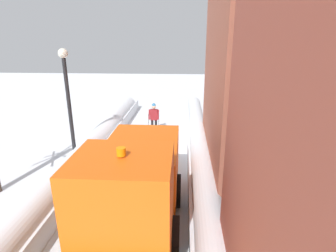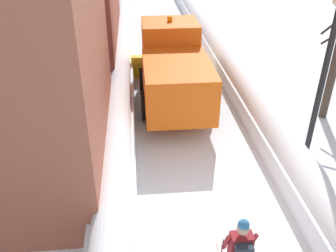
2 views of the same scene
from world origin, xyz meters
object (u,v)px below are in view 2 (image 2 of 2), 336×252
object	(u,v)px
street_lamp	(327,63)
skier	(240,252)
traffic_light_pole	(84,74)
bare_tree_near	(335,64)
plow_truck	(173,69)

from	to	relation	value
street_lamp	skier	bearing A→B (deg)	-128.32
traffic_light_pole	bare_tree_near	bearing A→B (deg)	15.62
bare_tree_near	plow_truck	bearing A→B (deg)	164.08
traffic_light_pole	street_lamp	distance (m)	6.34
street_lamp	plow_truck	bearing A→B (deg)	130.13
plow_truck	skier	xyz separation A→B (m)	(0.40, -8.25, -0.48)
plow_truck	traffic_light_pole	size ratio (longest dim) A/B	1.43
street_lamp	bare_tree_near	world-z (taller)	street_lamp
skier	bare_tree_near	world-z (taller)	bare_tree_near
skier	street_lamp	world-z (taller)	street_lamp
skier	bare_tree_near	bearing A→B (deg)	53.03
traffic_light_pole	skier	bearing A→B (deg)	-54.41
traffic_light_pole	bare_tree_near	world-z (taller)	bare_tree_near
traffic_light_pole	street_lamp	xyz separation A→B (m)	(6.33, -0.39, 0.22)
plow_truck	bare_tree_near	xyz separation A→B (m)	(5.44, -1.55, 0.58)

